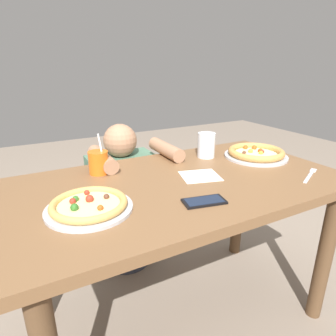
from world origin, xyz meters
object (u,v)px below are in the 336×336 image
Objects in this scene: drink_cup_colored at (99,162)px; cell_phone at (204,201)px; diner_seated at (124,204)px; pizza_near at (89,205)px; fork at (310,175)px; water_cup_clear at (206,145)px; pizza_far at (256,153)px.

cell_phone is at bearing -62.14° from drink_cup_colored.
pizza_near is at bearing -118.06° from diner_seated.
drink_cup_colored reaches higher than fork.
drink_cup_colored reaches higher than water_cup_clear.
water_cup_clear is at bearing 150.24° from pizza_far.
water_cup_clear is 0.63m from diner_seated.
cell_phone is (0.24, -0.46, -0.05)m from drink_cup_colored.
diner_seated is at bearing 55.61° from drink_cup_colored.
pizza_near is 1.79× the size of cell_phone.
drink_cup_colored is 0.52m from cell_phone.
water_cup_clear is (0.68, 0.30, 0.05)m from pizza_near.
fork is (0.25, -0.43, -0.06)m from water_cup_clear.
cell_phone is at bearing -19.87° from pizza_near.
pizza_far is 2.52× the size of water_cup_clear.
pizza_far is 0.82m from diner_seated.
cell_phone is (0.37, -0.13, -0.01)m from pizza_near.
pizza_near is 0.39m from cell_phone.
pizza_near is 0.94m from fork.
diner_seated is at bearing 135.52° from water_cup_clear.
pizza_far is at bearing -39.36° from diner_seated.
pizza_far is at bearing -29.76° from water_cup_clear.
fork is at bearing -85.46° from pizza_far.
pizza_far is at bearing 94.54° from fork.
fork is (0.81, -0.46, -0.05)m from drink_cup_colored.
cell_phone is at bearing 179.80° from fork.
water_cup_clear is at bearing 119.79° from fork.
water_cup_clear reaches higher than pizza_far.
pizza_near is 0.90× the size of pizza_far.
drink_cup_colored is 0.94× the size of fork.
drink_cup_colored reaches higher than diner_seated.
pizza_near is 1.63× the size of drink_cup_colored.
diner_seated is (-0.03, 0.77, -0.35)m from cell_phone.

